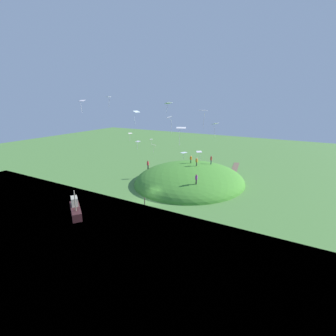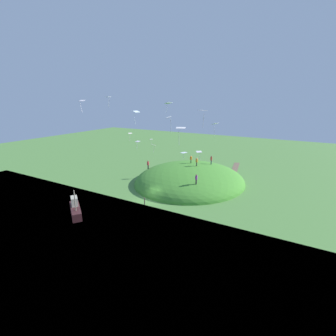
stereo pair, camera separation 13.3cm
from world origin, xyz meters
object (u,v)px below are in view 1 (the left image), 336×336
(person_near_shore, at_px, (191,158))
(kite_2, at_px, (154,145))
(person_on_hilltop, at_px, (197,161))
(person_with_child, at_px, (148,164))
(kite_0, at_px, (82,101))
(kite_11, at_px, (170,118))
(kite_6, at_px, (184,153))
(kite_3, at_px, (130,134))
(person_watching_kites, at_px, (211,159))
(kite_5, at_px, (136,112))
(kite_4, at_px, (138,142))
(mooring_post, at_px, (145,201))
(kite_12, at_px, (168,103))
(kite_13, at_px, (199,152))
(kite_10, at_px, (151,140))
(person_walking_path, at_px, (196,178))
(kite_9, at_px, (203,111))
(boat_on_lake, at_px, (75,209))
(kite_8, at_px, (108,98))
(kite_1, at_px, (181,129))
(kite_7, at_px, (215,124))

(person_near_shore, height_order, kite_2, kite_2)
(person_on_hilltop, distance_m, kite_2, 10.27)
(kite_2, bearing_deg, person_with_child, 42.46)
(person_on_hilltop, height_order, person_near_shore, person_on_hilltop)
(kite_0, relative_size, kite_11, 0.84)
(kite_11, bearing_deg, kite_6, 18.64)
(kite_3, xyz_separation_m, kite_11, (-7.84, -11.88, 3.52))
(person_watching_kites, distance_m, kite_5, 19.64)
(kite_4, bearing_deg, mooring_post, 24.83)
(kite_12, bearing_deg, kite_5, 117.21)
(kite_13, xyz_separation_m, mooring_post, (-2.43, 8.13, -8.47))
(kite_11, bearing_deg, kite_4, 69.40)
(person_watching_kites, bearing_deg, kite_10, -80.11)
(person_watching_kites, height_order, kite_5, kite_5)
(kite_11, bearing_deg, person_walking_path, 8.19)
(person_watching_kites, height_order, kite_11, kite_11)
(kite_9, xyz_separation_m, kite_10, (12.86, 15.06, -6.04))
(boat_on_lake, xyz_separation_m, kite_12, (13.15, -8.26, 14.94))
(person_on_hilltop, relative_size, kite_8, 1.17)
(person_near_shore, bearing_deg, boat_on_lake, -51.91)
(kite_1, relative_size, mooring_post, 1.92)
(kite_10, bearing_deg, person_near_shore, -27.84)
(kite_12, bearing_deg, person_near_shore, 2.79)
(kite_9, distance_m, kite_11, 3.92)
(boat_on_lake, relative_size, person_near_shore, 3.14)
(person_watching_kites, height_order, person_near_shore, person_near_shore)
(boat_on_lake, xyz_separation_m, kite_0, (0.60, -2.75, 15.33))
(boat_on_lake, bearing_deg, person_with_child, -52.86)
(person_on_hilltop, distance_m, kite_6, 8.03)
(boat_on_lake, bearing_deg, kite_11, -135.68)
(person_walking_path, relative_size, kite_3, 1.25)
(person_on_hilltop, xyz_separation_m, person_walking_path, (-7.27, -3.12, -1.02))
(mooring_post, bearing_deg, kite_13, -73.35)
(boat_on_lake, relative_size, person_on_hilltop, 2.95)
(kite_2, distance_m, kite_13, 10.67)
(person_watching_kites, distance_m, kite_4, 22.43)
(kite_2, xyz_separation_m, kite_12, (-0.70, -3.32, 7.16))
(kite_5, distance_m, kite_7, 12.82)
(kite_5, height_order, kite_9, kite_9)
(person_walking_path, relative_size, kite_10, 1.39)
(person_with_child, bearing_deg, kite_1, -78.39)
(kite_9, bearing_deg, kite_0, 96.89)
(kite_13, bearing_deg, mooring_post, 106.65)
(kite_4, xyz_separation_m, kite_11, (-2.34, -6.23, 3.54))
(person_watching_kites, xyz_separation_m, kite_13, (-15.47, -3.62, 4.68))
(person_with_child, relative_size, kite_5, 0.81)
(kite_4, bearing_deg, kite_0, 124.79)
(kite_0, bearing_deg, person_walking_path, -35.55)
(kite_6, xyz_separation_m, kite_12, (-1.48, 2.20, 8.10))
(person_on_hilltop, relative_size, kite_10, 1.37)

